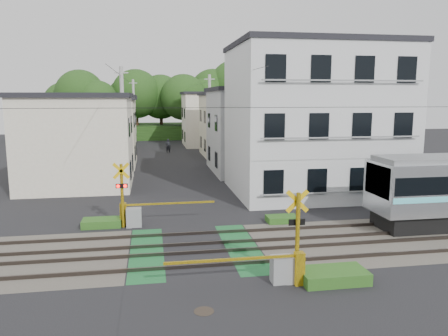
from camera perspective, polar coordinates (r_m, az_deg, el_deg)
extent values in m
plane|color=black|center=(17.78, -3.82, -10.59)|extent=(120.00, 120.00, 0.00)
cube|color=#47423A|center=(17.78, -3.82, -10.59)|extent=(120.00, 6.00, 0.00)
cube|color=black|center=(17.78, -3.82, -10.58)|extent=(5.20, 120.00, 0.00)
cube|color=#145126|center=(17.71, -10.06, -10.78)|extent=(1.30, 6.00, 0.00)
cube|color=#145126|center=(18.05, 2.28, -10.25)|extent=(1.30, 6.00, 0.00)
cube|color=#3F3833|center=(15.99, -3.12, -12.64)|extent=(120.00, 0.08, 0.14)
cube|color=#3F3833|center=(17.29, -3.66, -10.93)|extent=(120.00, 0.08, 0.14)
cube|color=#3F3833|center=(18.23, -3.99, -9.86)|extent=(120.00, 0.08, 0.14)
cube|color=#3F3833|center=(19.55, -4.40, -8.53)|extent=(120.00, 0.08, 0.14)
cube|color=black|center=(22.50, 24.55, -6.44)|extent=(2.16, 1.98, 0.54)
cube|color=black|center=(20.82, 19.50, -1.53)|extent=(0.10, 2.16, 1.40)
cylinder|color=#E5B30C|center=(14.57, 9.57, -8.99)|extent=(0.14, 0.14, 3.00)
cube|color=#E5B30C|center=(14.33, 9.56, -4.31)|extent=(0.77, 0.05, 0.77)
cube|color=#E5B30C|center=(14.33, 9.56, -4.31)|extent=(0.77, 0.05, 0.77)
cube|color=black|center=(14.51, 9.49, -7.00)|extent=(0.55, 0.05, 0.20)
sphere|color=#FF0C07|center=(14.52, 8.81, -6.97)|extent=(0.16, 0.16, 0.16)
sphere|color=#FF0C07|center=(14.62, 10.01, -6.89)|extent=(0.16, 0.16, 0.16)
cube|color=gray|center=(14.78, 7.57, -13.01)|extent=(0.70, 0.50, 0.90)
cube|color=#E5B30C|center=(14.67, 9.79, -12.82)|extent=(0.30, 0.30, 1.10)
cube|color=#E5B30C|center=(13.96, 0.90, -11.87)|extent=(4.20, 0.08, 0.08)
cylinder|color=#E5B30C|center=(20.80, -13.15, -3.58)|extent=(0.14, 0.14, 3.00)
cube|color=#E5B30C|center=(20.47, -13.29, -0.37)|extent=(0.77, 0.05, 0.77)
cube|color=#E5B30C|center=(20.47, -13.29, -0.37)|extent=(0.77, 0.05, 0.77)
cube|color=black|center=(20.60, -13.22, -2.29)|extent=(0.55, 0.05, 0.20)
sphere|color=#FF0C07|center=(20.55, -13.68, -2.33)|extent=(0.16, 0.16, 0.16)
sphere|color=#FF0C07|center=(20.53, -12.78, -2.31)|extent=(0.16, 0.16, 0.16)
cube|color=gray|center=(21.02, -11.68, -6.34)|extent=(0.70, 0.50, 0.90)
cube|color=#E5B30C|center=(21.26, -13.02, -5.93)|extent=(0.30, 0.30, 1.10)
cube|color=#E5B30C|center=(21.13, -6.94, -4.60)|extent=(4.20, 0.08, 0.08)
cube|color=silver|center=(28.09, 11.64, 5.93)|extent=(10.00, 8.00, 9.00)
cube|color=black|center=(28.22, 11.95, 15.39)|extent=(10.20, 8.16, 0.30)
cube|color=black|center=(23.48, 6.50, -1.94)|extent=(1.10, 0.06, 1.40)
cube|color=black|center=(24.26, 12.07, -1.73)|extent=(1.10, 0.06, 1.40)
cube|color=black|center=(25.26, 17.25, -1.51)|extent=(1.10, 0.06, 1.40)
cube|color=black|center=(26.45, 22.00, -1.30)|extent=(1.10, 0.06, 1.40)
cube|color=gray|center=(24.67, 14.92, -3.08)|extent=(9.00, 0.06, 0.08)
cube|color=black|center=(23.09, 6.64, 5.38)|extent=(1.10, 0.06, 1.40)
cube|color=black|center=(23.89, 12.32, 5.36)|extent=(1.10, 0.06, 1.40)
cube|color=black|center=(24.90, 17.58, 5.29)|extent=(1.10, 0.06, 1.40)
cube|color=black|center=(26.11, 22.39, 5.19)|extent=(1.10, 0.06, 1.40)
cube|color=gray|center=(24.22, 15.21, 3.87)|extent=(9.00, 0.06, 0.08)
cube|color=black|center=(23.09, 6.78, 12.83)|extent=(1.10, 0.06, 1.40)
cube|color=black|center=(23.88, 12.57, 12.55)|extent=(1.10, 0.06, 1.40)
cube|color=black|center=(24.90, 17.92, 12.19)|extent=(1.10, 0.06, 1.40)
cube|color=black|center=(26.10, 22.80, 11.76)|extent=(1.10, 0.06, 1.40)
cube|color=gray|center=(24.15, 15.52, 10.98)|extent=(9.00, 0.06, 0.08)
cube|color=silver|center=(31.18, -18.55, 3.18)|extent=(7.00, 7.00, 6.00)
cube|color=black|center=(31.04, -18.85, 8.97)|extent=(7.35, 7.35, 0.30)
cube|color=black|center=(29.32, -12.07, -0.25)|extent=(0.06, 1.00, 1.20)
cube|color=black|center=(32.77, -11.82, 0.74)|extent=(0.06, 1.00, 1.20)
cube|color=black|center=(29.00, -12.26, 5.21)|extent=(0.06, 1.00, 1.20)
cube|color=black|center=(32.49, -11.99, 5.63)|extent=(0.06, 1.00, 1.20)
cube|color=#AAADAF|center=(35.77, 4.09, 4.75)|extent=(7.00, 8.00, 6.50)
cube|color=black|center=(35.67, 4.16, 10.21)|extent=(7.35, 8.40, 0.30)
cube|color=black|center=(33.35, -1.04, 1.08)|extent=(0.06, 1.00, 1.20)
cube|color=black|center=(37.28, -1.95, 1.94)|extent=(0.06, 1.00, 1.20)
cube|color=black|center=(33.07, -1.05, 5.89)|extent=(0.06, 1.00, 1.20)
cube|color=black|center=(37.03, -1.98, 6.24)|extent=(0.06, 1.00, 1.20)
cube|color=beige|center=(40.14, -17.29, 4.35)|extent=(8.00, 7.00, 5.80)
cube|color=black|center=(40.02, -17.50, 8.70)|extent=(8.40, 7.35, 0.30)
cube|color=black|center=(38.22, -11.52, 1.94)|extent=(0.06, 1.00, 1.20)
cube|color=black|center=(41.69, -11.37, 2.54)|extent=(0.06, 1.00, 1.20)
cube|color=black|center=(37.98, -11.66, 6.13)|extent=(0.06, 1.00, 1.20)
cube|color=black|center=(41.47, -11.49, 6.38)|extent=(0.06, 1.00, 1.20)
cube|color=beige|center=(45.61, 1.61, 5.54)|extent=(7.00, 7.00, 6.20)
cube|color=black|center=(45.52, 1.63, 9.63)|extent=(7.35, 7.35, 0.30)
cube|color=black|center=(43.49, -2.53, 2.98)|extent=(0.06, 1.00, 1.20)
cube|color=black|center=(46.94, -3.05, 3.44)|extent=(0.06, 1.00, 1.20)
cube|color=black|center=(43.27, -2.55, 6.67)|extent=(0.06, 1.00, 1.20)
cube|color=black|center=(46.74, -3.08, 6.85)|extent=(0.06, 1.00, 1.20)
cube|color=silver|center=(50.01, -15.57, 5.42)|extent=(7.00, 8.00, 6.00)
cube|color=black|center=(49.92, -15.72, 9.03)|extent=(7.35, 8.40, 0.30)
cube|color=black|center=(47.91, -11.51, 3.38)|extent=(0.06, 1.00, 1.20)
cube|color=black|center=(51.89, -11.38, 3.82)|extent=(0.06, 1.00, 1.20)
cube|color=black|center=(47.72, -11.62, 6.73)|extent=(0.06, 1.00, 1.20)
cube|color=black|center=(51.71, -11.47, 6.91)|extent=(0.06, 1.00, 1.20)
cube|color=silver|center=(55.33, -1.12, 6.30)|extent=(8.00, 7.00, 6.40)
cube|color=black|center=(55.26, -1.13, 9.77)|extent=(8.40, 7.35, 0.30)
cube|color=black|center=(53.27, -5.14, 4.10)|extent=(0.06, 1.00, 1.20)
cube|color=black|center=(56.75, -5.42, 4.41)|extent=(0.06, 1.00, 1.20)
cube|color=black|center=(53.10, -5.18, 7.11)|extent=(0.06, 1.00, 1.20)
cube|color=black|center=(56.58, -5.46, 7.23)|extent=(0.06, 1.00, 1.20)
cube|color=#234517|center=(66.86, -8.18, 4.82)|extent=(40.00, 10.00, 2.00)
cylinder|color=#332114|center=(67.56, -20.00, 5.29)|extent=(0.50, 0.50, 4.08)
sphere|color=#234517|center=(67.44, -20.15, 8.05)|extent=(5.71, 5.71, 5.71)
cylinder|color=#332114|center=(64.77, -18.09, 5.61)|extent=(0.50, 0.50, 4.91)
sphere|color=#234517|center=(64.68, -18.27, 9.09)|extent=(6.88, 6.88, 6.88)
cylinder|color=#332114|center=(63.22, -16.08, 5.29)|extent=(0.50, 0.50, 4.17)
sphere|color=#234517|center=(63.10, -16.21, 8.31)|extent=(5.83, 5.83, 5.83)
cylinder|color=#332114|center=(67.71, -12.32, 5.80)|extent=(0.50, 0.50, 4.47)
sphere|color=#234517|center=(67.60, -12.43, 8.83)|extent=(6.26, 6.26, 6.26)
cylinder|color=#332114|center=(64.85, -11.30, 5.93)|extent=(0.50, 0.50, 5.00)
sphere|color=#234517|center=(64.75, -11.42, 9.47)|extent=(7.01, 7.01, 7.01)
cylinder|color=#332114|center=(66.35, -8.19, 5.95)|extent=(0.50, 0.50, 4.68)
sphere|color=#234517|center=(66.25, -8.26, 9.18)|extent=(6.55, 6.55, 6.55)
cylinder|color=#332114|center=(63.07, -5.25, 5.82)|extent=(0.50, 0.50, 4.64)
sphere|color=#234517|center=(62.96, -5.30, 9.19)|extent=(6.50, 6.50, 6.50)
cylinder|color=#332114|center=(65.60, -2.60, 5.86)|extent=(0.50, 0.50, 4.38)
sphere|color=#234517|center=(65.49, -2.62, 8.92)|extent=(6.13, 6.13, 6.13)
cylinder|color=#332114|center=(67.93, -1.44, 6.31)|extent=(0.50, 0.50, 5.16)
sphere|color=#234517|center=(67.85, -1.46, 9.80)|extent=(7.22, 7.22, 7.22)
cylinder|color=#332114|center=(67.88, 1.51, 6.60)|extent=(0.50, 0.50, 5.84)
sphere|color=#234517|center=(67.83, 1.53, 10.55)|extent=(8.18, 8.18, 8.18)
cylinder|color=#332114|center=(67.30, 4.57, 6.43)|extent=(0.50, 0.50, 5.55)
sphere|color=#234517|center=(67.23, 4.62, 10.21)|extent=(7.77, 7.77, 7.77)
cube|color=black|center=(19.42, 13.68, 7.72)|extent=(60.00, 0.02, 0.02)
cylinder|color=#A5A5A0|center=(29.77, -13.02, 5.09)|extent=(0.26, 0.26, 8.00)
cube|color=#A5A5A0|center=(29.75, -13.28, 12.02)|extent=(0.90, 0.08, 0.08)
cylinder|color=#A5A5A0|center=(39.06, -1.88, 6.25)|extent=(0.26, 0.26, 8.00)
cube|color=#A5A5A0|center=(39.04, -1.91, 11.53)|extent=(0.90, 0.08, 0.08)
cylinder|color=#A5A5A0|center=(50.72, -11.65, 6.75)|extent=(0.26, 0.26, 8.00)
cube|color=#A5A5A0|center=(50.71, -11.79, 10.81)|extent=(0.90, 0.08, 0.08)
cube|color=black|center=(40.22, -12.33, 10.98)|extent=(0.02, 42.00, 0.02)
cube|color=black|center=(40.52, -2.20, 11.16)|extent=(0.02, 42.00, 0.02)
imported|color=black|center=(48.03, -7.31, 2.88)|extent=(0.64, 0.49, 1.56)
cylinder|color=#2D261E|center=(13.05, -2.64, -18.21)|extent=(0.58, 0.58, 0.02)
cube|color=#2D5E1E|center=(15.27, 14.07, -13.49)|extent=(2.20, 1.20, 0.40)
cube|color=#2D5E1E|center=(21.50, -15.65, -6.90)|extent=(1.80, 1.00, 0.36)
cube|color=#2D5E1E|center=(21.62, 7.59, -6.62)|extent=(1.50, 0.90, 0.30)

